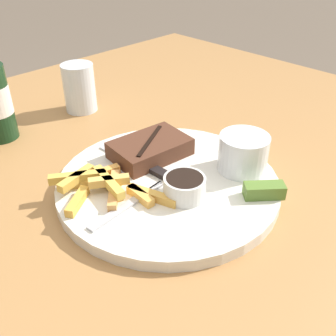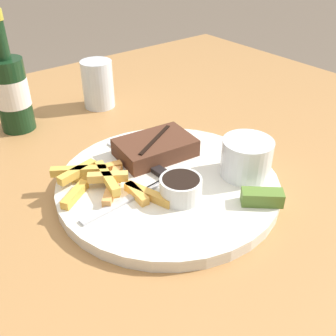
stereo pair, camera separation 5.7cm
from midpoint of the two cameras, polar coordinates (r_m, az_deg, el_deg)
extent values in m
cube|color=#A87542|center=(0.60, 2.71, -4.72)|extent=(1.30, 1.23, 0.04)
cylinder|color=#A87542|center=(1.48, 5.70, 3.07)|extent=(0.06, 0.06, 0.70)
cylinder|color=silver|center=(0.58, 2.78, -2.63)|extent=(0.33, 0.33, 0.01)
cylinder|color=white|center=(0.58, 2.80, -1.91)|extent=(0.33, 0.33, 0.00)
cube|color=#512D1E|center=(0.63, 0.72, 2.92)|extent=(0.13, 0.09, 0.03)
cube|color=black|center=(0.62, 0.73, 4.10)|extent=(0.09, 0.05, 0.00)
cube|color=#E5B84A|center=(0.55, -5.93, -1.52)|extent=(0.03, 0.08, 0.01)
cube|color=#E6B355|center=(0.56, -5.85, -1.40)|extent=(0.05, 0.04, 0.01)
cube|color=gold|center=(0.55, -10.49, -3.91)|extent=(0.05, 0.04, 0.01)
cube|color=gold|center=(0.54, 0.11, -3.94)|extent=(0.03, 0.08, 0.01)
cube|color=#F1AF4D|center=(0.54, -1.57, -3.84)|extent=(0.02, 0.05, 0.01)
cube|color=#E89F54|center=(0.56, -5.23, -2.73)|extent=(0.07, 0.07, 0.01)
cube|color=#EAB650|center=(0.58, -7.62, -1.42)|extent=(0.06, 0.06, 0.01)
cube|color=gold|center=(0.57, -10.30, -0.67)|extent=(0.06, 0.03, 0.01)
cube|color=gold|center=(0.57, -10.08, -0.51)|extent=(0.07, 0.05, 0.01)
cube|color=#F0A44B|center=(0.59, -7.65, -0.52)|extent=(0.08, 0.03, 0.01)
cube|color=gold|center=(0.56, -5.34, -2.48)|extent=(0.03, 0.05, 0.01)
cylinder|color=white|center=(0.59, 14.03, 1.38)|extent=(0.07, 0.07, 0.06)
cylinder|color=beige|center=(0.58, 14.32, 3.24)|extent=(0.07, 0.07, 0.01)
cylinder|color=silver|center=(0.54, 4.90, -3.06)|extent=(0.06, 0.06, 0.03)
cylinder|color=black|center=(0.53, 4.97, -1.96)|extent=(0.05, 0.05, 0.01)
cube|color=#567A2D|center=(0.55, 16.43, -4.22)|extent=(0.06, 0.05, 0.02)
cube|color=#B7B7BC|center=(0.53, -4.86, -5.71)|extent=(0.10, 0.02, 0.00)
cube|color=#B7B7BC|center=(0.56, 0.93, -2.99)|extent=(0.03, 0.00, 0.00)
cube|color=#B7B7BC|center=(0.56, 0.62, -2.79)|extent=(0.03, 0.00, 0.00)
cube|color=#B7B7BC|center=(0.56, 0.31, -2.59)|extent=(0.03, 0.00, 0.00)
cube|color=#B7B7BC|center=(0.63, -2.91, 1.83)|extent=(0.02, 0.11, 0.00)
cube|color=black|center=(0.58, 2.14, -1.20)|extent=(0.02, 0.06, 0.01)
cylinder|color=#143319|center=(0.77, -19.72, 9.84)|extent=(0.06, 0.06, 0.13)
cylinder|color=silver|center=(0.77, -19.81, 10.30)|extent=(0.06, 0.06, 0.05)
cylinder|color=silver|center=(0.84, -8.20, 11.90)|extent=(0.06, 0.06, 0.10)
camera|label=1|loc=(0.03, -87.14, 1.88)|focal=42.00mm
camera|label=2|loc=(0.03, 92.86, -1.88)|focal=42.00mm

